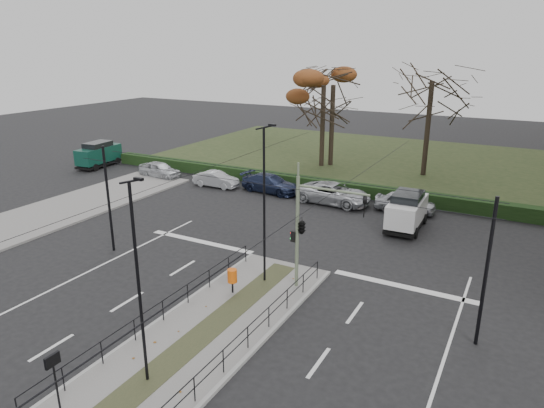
{
  "coord_description": "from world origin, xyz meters",
  "views": [
    {
      "loc": [
        10.33,
        -16.05,
        10.98
      ],
      "look_at": [
        -1.58,
        6.04,
        2.85
      ],
      "focal_mm": 32.0,
      "sensor_mm": 36.0,
      "label": 1
    }
  ],
  "objects_px": {
    "streetlamp_median_near": "(139,283)",
    "parked_car_second": "(216,179)",
    "parked_car_third": "(270,183)",
    "parked_car_first": "(160,170)",
    "white_van": "(407,210)",
    "parked_car_fourth": "(334,193)",
    "parked_car_fifth": "(405,202)",
    "streetlamp_median_far": "(265,205)",
    "bare_tree_near": "(324,91)",
    "traffic_light": "(304,225)",
    "rust_tree": "(333,85)",
    "green_van": "(99,154)",
    "bare_tree_center": "(432,88)",
    "litter_bin": "(232,276)",
    "info_panel": "(53,367)"
  },
  "relations": [
    {
      "from": "streetlamp_median_near",
      "to": "parked_car_second",
      "type": "distance_m",
      "value": 24.81
    },
    {
      "from": "parked_car_third",
      "to": "parked_car_first",
      "type": "bearing_deg",
      "value": 99.26
    },
    {
      "from": "parked_car_third",
      "to": "white_van",
      "type": "distance_m",
      "value": 11.85
    },
    {
      "from": "parked_car_fourth",
      "to": "parked_car_fifth",
      "type": "xyz_separation_m",
      "value": [
        5.11,
        0.53,
        -0.06
      ]
    },
    {
      "from": "streetlamp_median_far",
      "to": "bare_tree_near",
      "type": "distance_m",
      "value": 25.07
    },
    {
      "from": "traffic_light",
      "to": "parked_car_second",
      "type": "relative_size",
      "value": 1.4
    },
    {
      "from": "rust_tree",
      "to": "parked_car_second",
      "type": "bearing_deg",
      "value": -115.65
    },
    {
      "from": "bare_tree_near",
      "to": "green_van",
      "type": "bearing_deg",
      "value": -151.41
    },
    {
      "from": "parked_car_third",
      "to": "parked_car_fourth",
      "type": "relative_size",
      "value": 0.89
    },
    {
      "from": "white_van",
      "to": "bare_tree_near",
      "type": "xyz_separation_m",
      "value": [
        -11.27,
        13.03,
        5.87
      ]
    },
    {
      "from": "rust_tree",
      "to": "bare_tree_center",
      "type": "relative_size",
      "value": 0.92
    },
    {
      "from": "litter_bin",
      "to": "bare_tree_center",
      "type": "xyz_separation_m",
      "value": [
        3.11,
        26.66,
        6.7
      ]
    },
    {
      "from": "litter_bin",
      "to": "parked_car_third",
      "type": "relative_size",
      "value": 0.24
    },
    {
      "from": "parked_car_third",
      "to": "bare_tree_near",
      "type": "xyz_separation_m",
      "value": [
        0.17,
        9.99,
        6.39
      ]
    },
    {
      "from": "parked_car_second",
      "to": "bare_tree_center",
      "type": "bearing_deg",
      "value": -52.85
    },
    {
      "from": "traffic_light",
      "to": "parked_car_third",
      "type": "height_order",
      "value": "traffic_light"
    },
    {
      "from": "streetlamp_median_near",
      "to": "bare_tree_near",
      "type": "height_order",
      "value": "bare_tree_near"
    },
    {
      "from": "info_panel",
      "to": "parked_car_third",
      "type": "relative_size",
      "value": 0.4
    },
    {
      "from": "traffic_light",
      "to": "litter_bin",
      "type": "xyz_separation_m",
      "value": [
        -2.62,
        -2.02,
        -2.31
      ]
    },
    {
      "from": "parked_car_fourth",
      "to": "bare_tree_center",
      "type": "relative_size",
      "value": 0.51
    },
    {
      "from": "bare_tree_center",
      "to": "bare_tree_near",
      "type": "height_order",
      "value": "bare_tree_center"
    },
    {
      "from": "streetlamp_median_near",
      "to": "parked_car_second",
      "type": "bearing_deg",
      "value": 119.12
    },
    {
      "from": "parked_car_fourth",
      "to": "bare_tree_near",
      "type": "relative_size",
      "value": 0.55
    },
    {
      "from": "streetlamp_median_near",
      "to": "parked_car_fifth",
      "type": "distance_m",
      "value": 22.86
    },
    {
      "from": "streetlamp_median_near",
      "to": "rust_tree",
      "type": "height_order",
      "value": "rust_tree"
    },
    {
      "from": "bare_tree_near",
      "to": "parked_car_fifth",
      "type": "xyz_separation_m",
      "value": [
        10.42,
        -9.84,
        -6.39
      ]
    },
    {
      "from": "streetlamp_median_near",
      "to": "parked_car_fifth",
      "type": "height_order",
      "value": "streetlamp_median_near"
    },
    {
      "from": "traffic_light",
      "to": "parked_car_first",
      "type": "distance_m",
      "value": 23.94
    },
    {
      "from": "info_panel",
      "to": "white_van",
      "type": "bearing_deg",
      "value": 75.4
    },
    {
      "from": "parked_car_fifth",
      "to": "parked_car_third",
      "type": "bearing_deg",
      "value": 88.04
    },
    {
      "from": "parked_car_third",
      "to": "green_van",
      "type": "xyz_separation_m",
      "value": [
        -18.61,
        -0.24,
        0.54
      ]
    },
    {
      "from": "info_panel",
      "to": "bare_tree_center",
      "type": "xyz_separation_m",
      "value": [
        3.78,
        35.65,
        5.98
      ]
    },
    {
      "from": "traffic_light",
      "to": "rust_tree",
      "type": "relative_size",
      "value": 0.54
    },
    {
      "from": "green_van",
      "to": "parked_car_fifth",
      "type": "height_order",
      "value": "green_van"
    },
    {
      "from": "green_van",
      "to": "parked_car_second",
      "type": "bearing_deg",
      "value": -2.12
    },
    {
      "from": "traffic_light",
      "to": "bare_tree_near",
      "type": "bearing_deg",
      "value": 110.75
    },
    {
      "from": "streetlamp_median_near",
      "to": "white_van",
      "type": "relative_size",
      "value": 1.63
    },
    {
      "from": "traffic_light",
      "to": "bare_tree_near",
      "type": "distance_m",
      "value": 25.53
    },
    {
      "from": "green_van",
      "to": "parked_car_first",
      "type": "bearing_deg",
      "value": -2.53
    },
    {
      "from": "parked_car_first",
      "to": "bare_tree_center",
      "type": "bearing_deg",
      "value": -56.0
    },
    {
      "from": "rust_tree",
      "to": "parked_car_fourth",
      "type": "bearing_deg",
      "value": -67.2
    },
    {
      "from": "bare_tree_near",
      "to": "streetlamp_median_near",
      "type": "bearing_deg",
      "value": -77.52
    },
    {
      "from": "traffic_light",
      "to": "streetlamp_median_far",
      "type": "xyz_separation_m",
      "value": [
        -1.89,
        -0.26,
        0.76
      ]
    },
    {
      "from": "info_panel",
      "to": "streetlamp_median_far",
      "type": "distance_m",
      "value": 11.1
    },
    {
      "from": "traffic_light",
      "to": "streetlamp_median_far",
      "type": "distance_m",
      "value": 2.05
    },
    {
      "from": "rust_tree",
      "to": "streetlamp_median_far",
      "type": "bearing_deg",
      "value": -75.41
    },
    {
      "from": "streetlamp_median_far",
      "to": "parked_car_fourth",
      "type": "relative_size",
      "value": 1.4
    },
    {
      "from": "streetlamp_median_far",
      "to": "parked_car_first",
      "type": "xyz_separation_m",
      "value": [
        -18.03,
        13.28,
        -3.33
      ]
    },
    {
      "from": "streetlamp_median_near",
      "to": "rust_tree",
      "type": "distance_m",
      "value": 33.79
    },
    {
      "from": "rust_tree",
      "to": "parked_car_fifth",
      "type": "relative_size",
      "value": 2.4
    }
  ]
}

